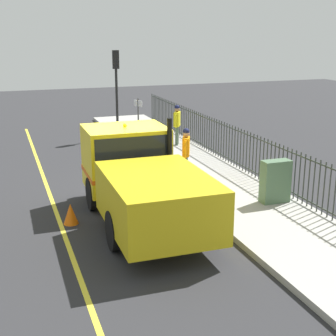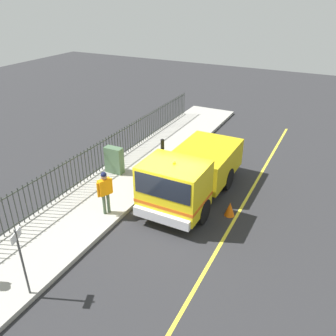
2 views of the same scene
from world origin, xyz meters
name	(u,v)px [view 1 (image 1 of 2)]	position (x,y,z in m)	size (l,w,h in m)	color
ground_plane	(127,197)	(0.00, 0.00, 0.00)	(60.10, 60.10, 0.00)	#2B2B2D
sidewalk_slab	(218,184)	(3.13, 0.00, 0.08)	(3.05, 27.32, 0.17)	#A3A099
lane_marking	(54,205)	(-2.27, 0.00, 0.00)	(0.12, 24.59, 0.01)	yellow
work_truck	(139,175)	(-0.15, -1.89, 1.27)	(2.45, 5.94, 2.69)	yellow
worker_standing	(186,148)	(2.20, 0.59, 1.25)	(0.41, 0.60, 1.76)	orange
pedestrian_distant	(177,121)	(3.74, 5.53, 1.25)	(0.45, 0.57, 1.76)	yellow
iron_fence	(256,156)	(4.53, 0.00, 0.92)	(0.04, 23.26, 1.49)	#2D332D
traffic_light_near	(116,75)	(1.83, 8.63, 2.99)	(0.32, 0.24, 3.98)	black
utility_cabinet	(275,181)	(3.85, -2.33, 0.79)	(0.85, 0.39, 1.26)	#4C6B4C
traffic_cone	(71,214)	(-1.99, -1.61, 0.29)	(0.40, 0.40, 0.57)	orange
street_sign	(138,119)	(1.80, 4.87, 1.56)	(0.21, 0.48, 2.22)	#4C4C4C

